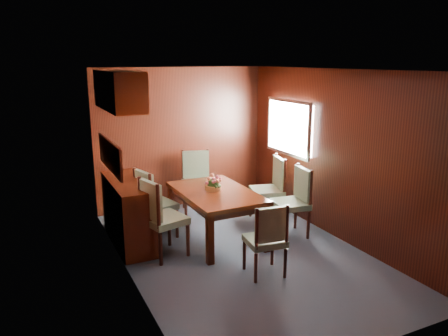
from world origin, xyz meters
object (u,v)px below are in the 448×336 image
chair_right_near (295,198)px  flower_centerpiece (213,182)px  chair_head (267,236)px  dining_table (216,198)px  sideboard (129,212)px  chair_left_near (159,214)px

chair_right_near → flower_centerpiece: (-1.12, 0.41, 0.27)m
chair_head → flower_centerpiece: 1.39m
dining_table → flower_centerpiece: 0.23m
dining_table → sideboard: bearing=159.7°
chair_left_near → chair_head: 1.45m
chair_left_near → chair_head: (0.99, -1.06, -0.08)m
sideboard → chair_right_near: chair_right_near is taller
dining_table → chair_left_near: bearing=-166.5°
sideboard → chair_head: bearing=-54.2°
dining_table → chair_right_near: bearing=-18.6°
chair_head → chair_right_near: bearing=48.8°
chair_left_near → chair_head: size_ratio=1.17×
sideboard → flower_centerpiece: flower_centerpiece is taller
dining_table → chair_head: chair_head is taller
dining_table → chair_left_near: chair_left_near is taller
sideboard → dining_table: size_ratio=0.91×
sideboard → chair_right_near: 2.38m
chair_right_near → dining_table: bearing=81.1°
chair_left_near → chair_right_near: 2.02m
chair_head → flower_centerpiece: (-0.09, 1.35, 0.33)m
chair_right_near → chair_head: 1.39m
chair_left_near → chair_right_near: bearing=71.9°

